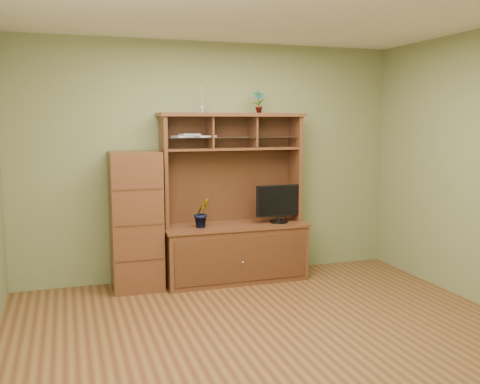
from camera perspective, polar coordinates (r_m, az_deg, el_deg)
name	(u,v)px	position (r m, az deg, el deg)	size (l,w,h in m)	color
room	(277,179)	(4.31, 3.96, 1.43)	(4.54, 4.04, 2.74)	#512B17
media_hutch	(234,235)	(6.12, -0.65, -4.59)	(1.66, 0.61, 1.90)	#442113
monitor	(279,203)	(6.15, 4.18, -1.16)	(0.55, 0.21, 0.43)	black
orchid_plant	(202,213)	(5.88, -4.08, -2.20)	(0.18, 0.15, 0.33)	#2D5A1E
top_plant	(259,102)	(6.16, 1.99, 9.61)	(0.14, 0.09, 0.26)	#255D20
reed_diffuser	(202,102)	(5.96, -4.10, 9.55)	(0.06, 0.06, 0.30)	silver
magazines	(192,136)	(5.93, -5.13, 5.99)	(0.50, 0.23, 0.04)	silver
side_cabinet	(136,221)	(5.85, -11.03, -3.05)	(0.53, 0.49, 1.49)	#442113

